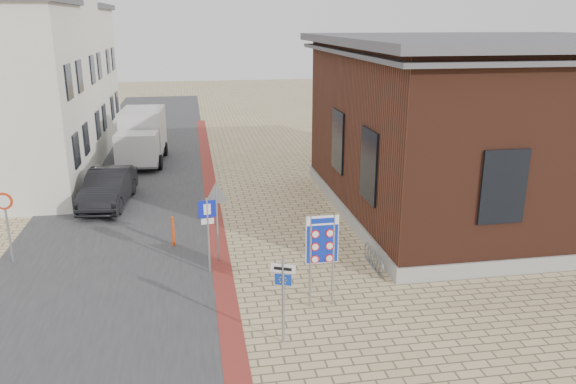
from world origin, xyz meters
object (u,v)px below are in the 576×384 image
object	(u,v)px
sedan	(108,188)
parking_sign	(208,223)
box_truck	(142,136)
essen_sign	(283,289)
border_sign	(322,242)
bollard	(173,232)

from	to	relation	value
sedan	parking_sign	world-z (taller)	parking_sign
box_truck	parking_sign	xyz separation A→B (m)	(2.97, -14.61, 0.18)
box_truck	essen_sign	size ratio (longest dim) A/B	2.50
box_truck	parking_sign	world-z (taller)	box_truck
border_sign	parking_sign	distance (m)	3.87
parking_sign	essen_sign	bearing A→B (deg)	-78.27
border_sign	bollard	distance (m)	6.44
box_truck	essen_sign	xyz separation A→B (m)	(4.55, -18.81, -0.03)
bollard	border_sign	bearing A→B (deg)	-50.61
box_truck	parking_sign	bearing A→B (deg)	-75.60
sedan	border_sign	xyz separation A→B (m)	(6.73, -9.90, 1.09)
sedan	bollard	world-z (taller)	sedan
border_sign	essen_sign	size ratio (longest dim) A/B	1.19
border_sign	bollard	world-z (taller)	border_sign
border_sign	essen_sign	distance (m)	2.13
border_sign	essen_sign	bearing A→B (deg)	-129.26
border_sign	box_truck	bearing A→B (deg)	108.14
parking_sign	border_sign	bearing A→B (deg)	-50.67
essen_sign	border_sign	bearing A→B (deg)	75.29
box_truck	essen_sign	bearing A→B (deg)	-73.50
sedan	border_sign	world-z (taller)	border_sign
box_truck	border_sign	size ratio (longest dim) A/B	2.11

